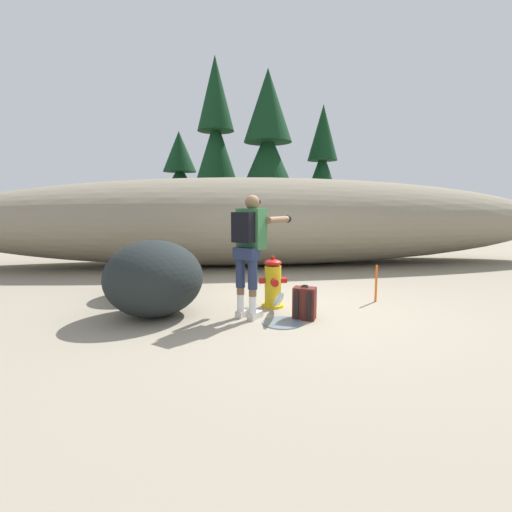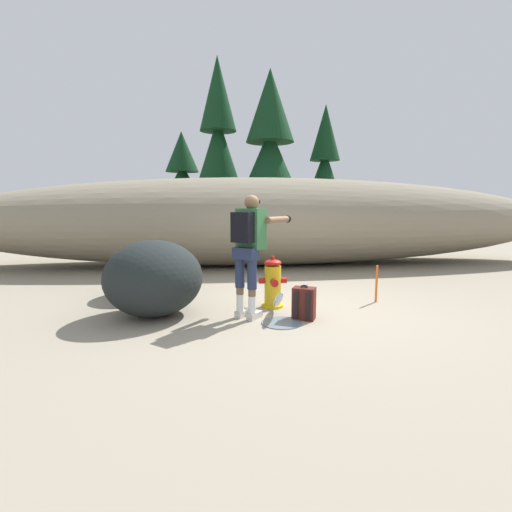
{
  "view_description": "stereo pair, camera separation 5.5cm",
  "coord_description": "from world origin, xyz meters",
  "px_view_note": "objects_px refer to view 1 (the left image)",
  "views": [
    {
      "loc": [
        -1.17,
        -5.37,
        1.55
      ],
      "look_at": [
        -0.52,
        0.46,
        0.75
      ],
      "focal_mm": 26.13,
      "sensor_mm": 36.0,
      "label": 1
    },
    {
      "loc": [
        -1.11,
        -5.37,
        1.55
      ],
      "look_at": [
        -0.52,
        0.46,
        0.75
      ],
      "focal_mm": 26.13,
      "sensor_mm": 36.0,
      "label": 2
    }
  ],
  "objects_px": {
    "survey_stake": "(376,284)",
    "utility_worker": "(251,240)",
    "boulder_mid": "(154,278)",
    "boulder_large": "(151,268)",
    "spare_backpack": "(305,303)",
    "fire_hydrant": "(273,284)"
  },
  "relations": [
    {
      "from": "spare_backpack",
      "to": "boulder_mid",
      "type": "distance_m",
      "value": 2.12
    },
    {
      "from": "utility_worker",
      "to": "survey_stake",
      "type": "xyz_separation_m",
      "value": [
        2.09,
        0.58,
        -0.77
      ]
    },
    {
      "from": "spare_backpack",
      "to": "boulder_large",
      "type": "distance_m",
      "value": 2.85
    },
    {
      "from": "spare_backpack",
      "to": "boulder_mid",
      "type": "relative_size",
      "value": 0.34
    },
    {
      "from": "boulder_large",
      "to": "boulder_mid",
      "type": "relative_size",
      "value": 0.84
    },
    {
      "from": "spare_backpack",
      "to": "boulder_large",
      "type": "bearing_deg",
      "value": 80.32
    },
    {
      "from": "boulder_mid",
      "to": "survey_stake",
      "type": "xyz_separation_m",
      "value": [
        3.43,
        0.39,
        -0.24
      ]
    },
    {
      "from": "fire_hydrant",
      "to": "utility_worker",
      "type": "bearing_deg",
      "value": -129.01
    },
    {
      "from": "utility_worker",
      "to": "survey_stake",
      "type": "bearing_deg",
      "value": -35.6
    },
    {
      "from": "utility_worker",
      "to": "boulder_large",
      "type": "distance_m",
      "value": 2.25
    },
    {
      "from": "spare_backpack",
      "to": "survey_stake",
      "type": "bearing_deg",
      "value": -35.39
    },
    {
      "from": "boulder_large",
      "to": "boulder_mid",
      "type": "distance_m",
      "value": 1.3
    },
    {
      "from": "fire_hydrant",
      "to": "survey_stake",
      "type": "relative_size",
      "value": 1.31
    },
    {
      "from": "boulder_mid",
      "to": "spare_backpack",
      "type": "bearing_deg",
      "value": -10.0
    },
    {
      "from": "fire_hydrant",
      "to": "boulder_large",
      "type": "height_order",
      "value": "boulder_large"
    },
    {
      "from": "boulder_large",
      "to": "survey_stake",
      "type": "distance_m",
      "value": 3.79
    },
    {
      "from": "boulder_mid",
      "to": "survey_stake",
      "type": "bearing_deg",
      "value": 6.56
    },
    {
      "from": "survey_stake",
      "to": "utility_worker",
      "type": "bearing_deg",
      "value": -164.39
    },
    {
      "from": "fire_hydrant",
      "to": "boulder_mid",
      "type": "xyz_separation_m",
      "value": [
        -1.73,
        -0.29,
        0.18
      ]
    },
    {
      "from": "boulder_large",
      "to": "survey_stake",
      "type": "relative_size",
      "value": 1.93
    },
    {
      "from": "utility_worker",
      "to": "boulder_mid",
      "type": "distance_m",
      "value": 1.46
    },
    {
      "from": "fire_hydrant",
      "to": "boulder_mid",
      "type": "relative_size",
      "value": 0.57
    }
  ]
}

